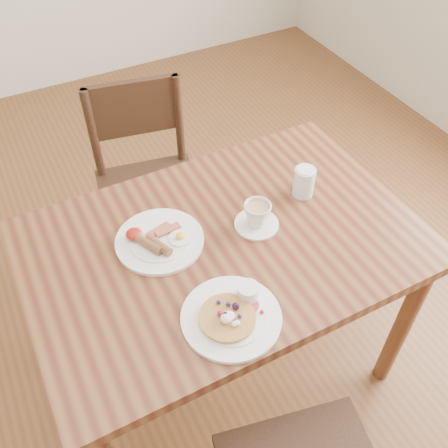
% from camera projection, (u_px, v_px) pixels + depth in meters
% --- Properties ---
extents(ground, '(5.00, 5.00, 0.00)m').
position_uv_depth(ground, '(224.00, 362.00, 2.06)').
color(ground, brown).
rests_on(ground, ground).
extents(dining_table, '(1.20, 0.80, 0.75)m').
position_uv_depth(dining_table, '(224.00, 261.00, 1.60)').
color(dining_table, brown).
rests_on(dining_table, ground).
extents(chair_far, '(0.49, 0.49, 0.88)m').
position_uv_depth(chair_far, '(148.00, 179.00, 2.11)').
color(chair_far, '#362213').
rests_on(chair_far, ground).
extents(pancake_plate, '(0.27, 0.27, 0.06)m').
position_uv_depth(pancake_plate, '(232.00, 314.00, 1.32)').
color(pancake_plate, white).
rests_on(pancake_plate, dining_table).
extents(breakfast_plate, '(0.27, 0.27, 0.04)m').
position_uv_depth(breakfast_plate, '(158.00, 240.00, 1.51)').
color(breakfast_plate, white).
rests_on(breakfast_plate, dining_table).
extents(teacup_saucer, '(0.14, 0.14, 0.09)m').
position_uv_depth(teacup_saucer, '(257.00, 216.00, 1.54)').
color(teacup_saucer, white).
rests_on(teacup_saucer, dining_table).
extents(water_glass, '(0.07, 0.07, 0.10)m').
position_uv_depth(water_glass, '(304.00, 182.00, 1.63)').
color(water_glass, silver).
rests_on(water_glass, dining_table).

